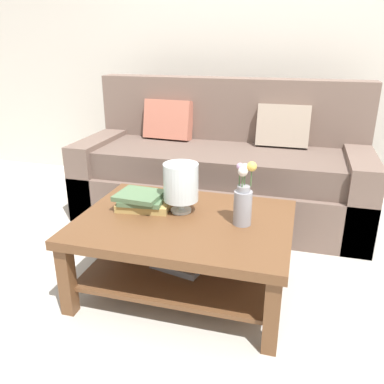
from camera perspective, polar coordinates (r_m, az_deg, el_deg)
ground_plane at (r=2.62m, az=2.86°, el=-10.00°), size 10.00×10.00×0.00m
back_wall at (r=3.87m, az=9.16°, el=20.80°), size 6.40×0.12×2.70m
couch at (r=3.22m, az=4.35°, el=3.16°), size 2.22×0.90×1.06m
coffee_table at (r=2.21m, az=-1.08°, el=-6.63°), size 1.15×0.86×0.44m
book_stack_main at (r=2.29m, az=-7.13°, el=-1.27°), size 0.32×0.24×0.09m
glass_hurricane_vase at (r=2.19m, az=-1.61°, el=1.25°), size 0.19×0.19×0.28m
flower_pitcher at (r=2.06m, az=7.36°, el=-1.07°), size 0.11×0.10×0.34m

